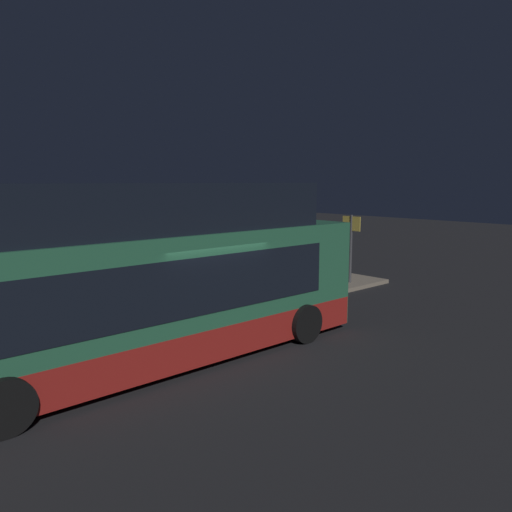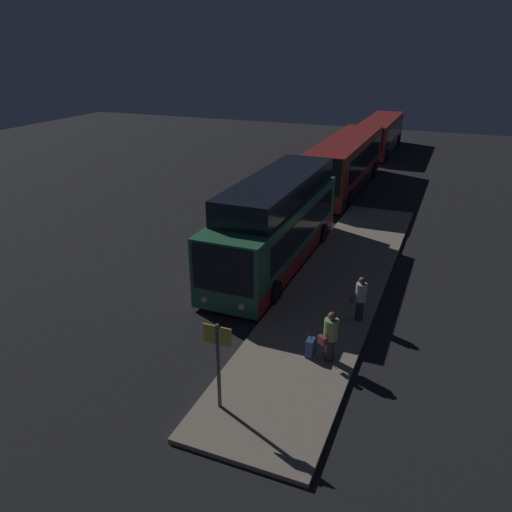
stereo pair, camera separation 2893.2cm
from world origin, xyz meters
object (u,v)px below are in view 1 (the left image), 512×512
Objects in this scene: sign_post at (351,239)px; suitcase at (258,280)px; passenger_waiting at (178,269)px; passenger_boarding at (248,262)px; bus_lead at (142,286)px.

suitcase is at bearing 154.37° from sign_post.
passenger_waiting is 1.98× the size of suitcase.
passenger_boarding is 2.70m from passenger_waiting.
sign_post is (5.77, -2.42, 0.74)m from passenger_waiting.
passenger_waiting is 0.65× the size of sign_post.
sign_post is (3.15, -1.51, 1.31)m from suitcase.
passenger_waiting is at bearing 49.65° from bus_lead.
bus_lead is 12.84× the size of suitcase.
suitcase is (-0.06, -0.58, -0.57)m from passenger_boarding.
bus_lead reaches higher than sign_post.
passenger_waiting is at bearing 157.22° from sign_post.
sign_post is at bearing 11.76° from bus_lead.
bus_lead is 7.64m from passenger_boarding.
bus_lead is at bearing -22.68° from passenger_boarding.
bus_lead is at bearing -168.24° from sign_post.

